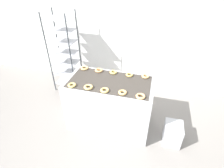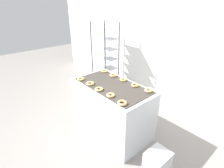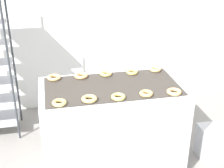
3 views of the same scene
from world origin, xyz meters
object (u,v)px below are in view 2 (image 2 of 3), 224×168
(donut_near_left, at_px, (90,83))
(donut_near_right, at_px, (111,95))
(donut_near_center, at_px, (99,89))
(donut_far_rightmost, at_px, (149,90))
(baking_rack_cart, at_px, (105,58))
(donut_far_left, at_px, (113,75))
(fryer_machine, at_px, (112,109))
(donut_near_leftmost, at_px, (81,79))
(donut_near_rightmost, at_px, (122,103))
(donut_far_center, at_px, (123,80))
(glaze_bin, at_px, (157,163))
(donut_far_leftmost, at_px, (104,71))
(donut_far_right, at_px, (135,85))

(donut_near_left, bearing_deg, donut_near_right, 0.04)
(donut_near_center, xyz_separation_m, donut_far_rightmost, (0.55, 0.57, 0.00))
(baking_rack_cart, relative_size, donut_near_left, 12.67)
(donut_near_left, height_order, donut_far_left, same)
(fryer_machine, distance_m, donut_near_leftmost, 0.78)
(donut_near_rightmost, height_order, donut_far_center, same)
(donut_far_left, bearing_deg, donut_near_right, -44.53)
(glaze_bin, bearing_deg, donut_far_leftmost, 165.55)
(donut_far_right, bearing_deg, donut_near_center, -117.29)
(donut_far_right, bearing_deg, donut_near_leftmost, -146.07)
(donut_far_center, bearing_deg, fryer_machine, -88.09)
(glaze_bin, relative_size, donut_near_rightmost, 2.73)
(donut_near_rightmost, distance_m, donut_far_right, 0.61)
(glaze_bin, distance_m, donut_far_leftmost, 1.91)
(fryer_machine, xyz_separation_m, donut_near_leftmost, (-0.54, -0.28, 0.49))
(donut_near_rightmost, distance_m, donut_far_rightmost, 0.57)
(donut_near_right, bearing_deg, donut_near_rightmost, -4.61)
(donut_near_leftmost, distance_m, donut_far_left, 0.62)
(donut_near_left, distance_m, donut_near_rightmost, 0.81)
(donut_near_right, distance_m, donut_far_right, 0.53)
(donut_far_rightmost, bearing_deg, fryer_machine, -152.68)
(donut_near_left, bearing_deg, donut_far_rightmost, 33.97)
(donut_near_center, relative_size, donut_far_center, 1.03)
(donut_far_leftmost, bearing_deg, donut_near_center, -45.49)
(donut_far_center, bearing_deg, donut_near_left, -115.35)
(fryer_machine, relative_size, donut_near_left, 10.12)
(donut_near_center, relative_size, donut_far_left, 0.93)
(baking_rack_cart, height_order, donut_near_leftmost, baking_rack_cart)
(donut_near_left, height_order, donut_far_right, donut_near_left)
(glaze_bin, xyz_separation_m, donut_near_leftmost, (-1.67, -0.14, 0.78))
(donut_near_leftmost, xyz_separation_m, donut_far_leftmost, (-0.02, 0.57, -0.00))
(donut_near_rightmost, bearing_deg, donut_far_right, 115.26)
(donut_far_left, relative_size, donut_far_rightmost, 1.10)
(fryer_machine, height_order, baking_rack_cart, baking_rack_cart)
(fryer_machine, distance_m, donut_near_rightmost, 0.79)
(donut_far_leftmost, bearing_deg, donut_near_left, -62.16)
(donut_far_right, bearing_deg, donut_near_rightmost, -64.74)
(donut_far_center, bearing_deg, donut_far_right, -2.13)
(donut_near_right, distance_m, donut_far_leftmost, 1.00)
(glaze_bin, height_order, donut_far_rightmost, donut_far_rightmost)
(fryer_machine, xyz_separation_m, donut_far_leftmost, (-0.56, 0.29, 0.49))
(donut_near_left, relative_size, donut_near_right, 1.12)
(baking_rack_cart, bearing_deg, donut_near_rightmost, -33.16)
(donut_near_leftmost, bearing_deg, donut_far_center, 46.70)
(donut_far_leftmost, height_order, donut_far_center, same)
(donut_near_center, bearing_deg, donut_far_leftmost, 134.51)
(donut_near_leftmost, distance_m, donut_near_right, 0.81)
(donut_near_leftmost, xyz_separation_m, donut_far_right, (0.82, 0.55, -0.00))
(glaze_bin, xyz_separation_m, donut_near_center, (-1.13, -0.13, 0.78))
(fryer_machine, bearing_deg, donut_far_leftmost, 152.78)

